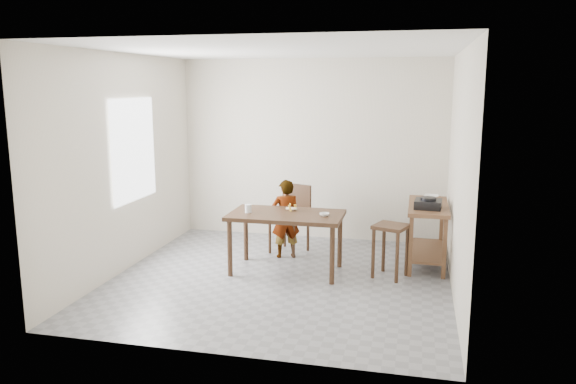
% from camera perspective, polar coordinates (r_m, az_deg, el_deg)
% --- Properties ---
extents(floor, '(4.00, 4.00, 0.04)m').
position_cam_1_polar(floor, '(6.88, -0.76, -8.99)').
color(floor, slate).
rests_on(floor, ground).
extents(ceiling, '(4.00, 4.00, 0.04)m').
position_cam_1_polar(ceiling, '(6.49, -0.82, 14.42)').
color(ceiling, white).
rests_on(ceiling, wall_back).
extents(wall_back, '(4.00, 0.04, 2.70)m').
position_cam_1_polar(wall_back, '(8.51, 2.47, 4.31)').
color(wall_back, beige).
rests_on(wall_back, ground).
extents(wall_front, '(4.00, 0.04, 2.70)m').
position_cam_1_polar(wall_front, '(4.64, -6.76, -1.22)').
color(wall_front, beige).
rests_on(wall_front, ground).
extents(wall_left, '(0.04, 4.00, 2.70)m').
position_cam_1_polar(wall_left, '(7.29, -16.41, 2.80)').
color(wall_left, beige).
rests_on(wall_left, ground).
extents(wall_right, '(0.04, 4.00, 2.70)m').
position_cam_1_polar(wall_right, '(6.38, 17.13, 1.66)').
color(wall_right, beige).
rests_on(wall_right, ground).
extents(window_pane, '(0.02, 1.10, 1.30)m').
position_cam_1_polar(window_pane, '(7.43, -15.38, 4.15)').
color(window_pane, white).
rests_on(window_pane, wall_left).
extents(dining_table, '(1.40, 0.80, 0.75)m').
position_cam_1_polar(dining_table, '(7.04, -0.18, -5.15)').
color(dining_table, '#372214').
rests_on(dining_table, floor).
extents(prep_counter, '(0.50, 1.20, 0.80)m').
position_cam_1_polar(prep_counter, '(7.54, 13.94, -4.20)').
color(prep_counter, brown).
rests_on(prep_counter, floor).
extents(child, '(0.46, 0.40, 1.07)m').
position_cam_1_polar(child, '(7.58, -0.25, -2.73)').
color(child, silver).
rests_on(child, floor).
extents(dining_chair, '(0.58, 0.58, 0.94)m').
position_cam_1_polar(dining_chair, '(7.82, 0.10, -2.80)').
color(dining_chair, '#372214').
rests_on(dining_chair, floor).
extents(stool, '(0.48, 0.48, 0.66)m').
position_cam_1_polar(stool, '(6.96, 10.34, -5.91)').
color(stool, '#372214').
rests_on(stool, floor).
extents(glass_tumbler, '(0.09, 0.09, 0.10)m').
position_cam_1_polar(glass_tumbler, '(7.00, -4.06, -1.68)').
color(glass_tumbler, silver).
rests_on(glass_tumbler, dining_table).
extents(small_bowl, '(0.13, 0.13, 0.04)m').
position_cam_1_polar(small_bowl, '(6.82, 3.71, -2.29)').
color(small_bowl, silver).
rests_on(small_bowl, dining_table).
extents(banana, '(0.19, 0.16, 0.06)m').
position_cam_1_polar(banana, '(7.09, 0.35, -1.67)').
color(banana, '#E1D54B').
rests_on(banana, dining_table).
extents(serving_bowl, '(0.24, 0.24, 0.05)m').
position_cam_1_polar(serving_bowl, '(7.82, 14.36, -0.48)').
color(serving_bowl, silver).
rests_on(serving_bowl, prep_counter).
extents(gas_burner, '(0.35, 0.35, 0.11)m').
position_cam_1_polar(gas_burner, '(7.20, 14.05, -1.20)').
color(gas_burner, black).
rests_on(gas_burner, prep_counter).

